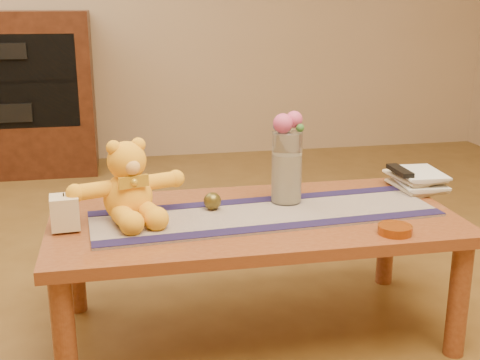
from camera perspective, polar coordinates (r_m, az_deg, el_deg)
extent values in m
plane|color=brown|center=(2.37, 1.22, -13.55)|extent=(5.50, 5.50, 0.00)
cube|color=brown|center=(2.19, 1.29, -3.71)|extent=(1.40, 0.70, 0.04)
cylinder|color=brown|center=(1.98, -15.75, -13.80)|extent=(0.07, 0.07, 0.41)
cylinder|color=brown|center=(2.25, 19.34, -10.27)|extent=(0.07, 0.07, 0.41)
cylinder|color=brown|center=(2.50, -14.86, -7.21)|extent=(0.07, 0.07, 0.41)
cylinder|color=brown|center=(2.72, 13.22, -5.13)|extent=(0.07, 0.07, 0.41)
cube|color=#1E1C4F|center=(2.18, 2.38, -3.12)|extent=(1.22, 0.43, 0.01)
cube|color=#181238|center=(2.05, 3.60, -4.28)|extent=(1.20, 0.14, 0.00)
cube|color=#181238|center=(2.31, 1.30, -1.85)|extent=(1.20, 0.14, 0.00)
cube|color=beige|center=(2.10, -15.71, -2.85)|extent=(0.10, 0.10, 0.11)
cylinder|color=black|center=(2.08, -15.84, -1.29)|extent=(0.00, 0.00, 0.01)
cylinder|color=silver|center=(2.26, 4.29, 1.15)|extent=(0.11, 0.11, 0.26)
cylinder|color=beige|center=(2.27, 4.27, 0.20)|extent=(0.09, 0.09, 0.18)
sphere|color=#C04376|center=(2.21, 3.94, 5.19)|extent=(0.07, 0.07, 0.07)
sphere|color=#C04376|center=(2.24, 4.97, 5.55)|extent=(0.06, 0.06, 0.06)
sphere|color=#4C61A4|center=(2.26, 4.38, 5.25)|extent=(0.04, 0.04, 0.04)
sphere|color=#4C61A4|center=(2.24, 3.49, 4.95)|extent=(0.04, 0.04, 0.04)
sphere|color=#33662D|center=(2.22, 5.50, 4.75)|extent=(0.03, 0.03, 0.03)
sphere|color=#50451A|center=(2.20, -2.54, -1.93)|extent=(0.07, 0.07, 0.06)
imported|color=beige|center=(2.52, 14.19, -0.74)|extent=(0.18, 0.23, 0.02)
imported|color=beige|center=(2.52, 14.36, -0.34)|extent=(0.18, 0.24, 0.02)
imported|color=beige|center=(2.51, 14.09, 0.10)|extent=(0.19, 0.24, 0.02)
imported|color=beige|center=(2.51, 14.38, 0.50)|extent=(0.18, 0.23, 0.02)
cube|color=black|center=(2.49, 14.40, 0.84)|extent=(0.05, 0.16, 0.02)
cylinder|color=#BF5914|center=(2.06, 13.97, -4.42)|extent=(0.14, 0.14, 0.03)
cube|color=black|center=(4.59, -20.80, 7.33)|extent=(1.20, 0.50, 1.10)
cube|color=black|center=(4.47, -20.94, 5.97)|extent=(0.42, 0.28, 0.12)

